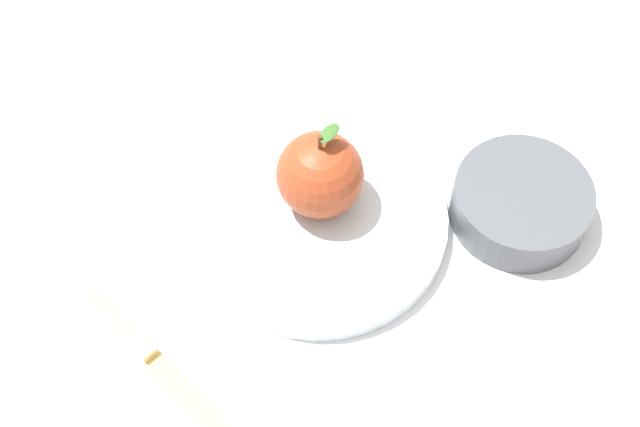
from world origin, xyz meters
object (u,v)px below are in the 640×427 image
at_px(dinner_plate, 320,220).
at_px(knife, 157,363).
at_px(side_bowl, 522,200).
at_px(apple, 320,175).

relative_size(dinner_plate, knife, 1.12).
bearing_deg(dinner_plate, side_bowl, -39.10).
height_order(dinner_plate, apple, apple).
xyz_separation_m(apple, knife, (-0.20, -0.02, -0.05)).
bearing_deg(side_bowl, dinner_plate, 140.90).
bearing_deg(apple, knife, -174.22).
relative_size(side_bowl, knife, 0.60).
bearing_deg(apple, dinner_plate, -132.78).
bearing_deg(dinner_plate, apple, 47.22).
distance_m(dinner_plate, side_bowl, 0.18).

